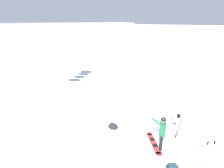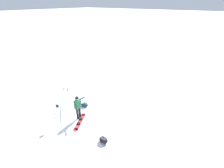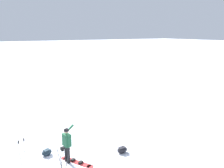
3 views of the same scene
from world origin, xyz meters
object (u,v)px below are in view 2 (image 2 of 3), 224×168
object	(u,v)px
snowboarder	(78,105)
camera_tripod	(58,110)
snowboard	(80,121)
gear_bag_small	(103,140)
gear_bag_large	(85,105)
ski_poles	(66,94)

from	to	relation	value
snowboarder	camera_tripod	size ratio (longest dim) A/B	1.24
snowboard	gear_bag_small	bearing A→B (deg)	81.27
snowboard	gear_bag_large	size ratio (longest dim) A/B	2.63
camera_tripod	gear_bag_small	world-z (taller)	camera_tripod
ski_poles	gear_bag_small	bearing A→B (deg)	75.61
camera_tripod	ski_poles	bearing A→B (deg)	-141.91
gear_bag_small	ski_poles	world-z (taller)	ski_poles
snowboard	camera_tripod	world-z (taller)	camera_tripod
gear_bag_small	ski_poles	xyz separation A→B (m)	(-1.12, -4.37, 0.71)
gear_bag_large	gear_bag_small	distance (m)	3.60
camera_tripod	ski_poles	xyz separation A→B (m)	(-1.56, -1.22, -0.08)
snowboarder	gear_bag_small	size ratio (longest dim) A/B	3.18
snowboarder	ski_poles	xyz separation A→B (m)	(-0.52, -1.81, -0.12)
gear_bag_small	snowboard	bearing A→B (deg)	-98.73
snowboard	ski_poles	world-z (taller)	ski_poles
snowboard	camera_tripod	bearing A→B (deg)	-49.78
ski_poles	snowboarder	bearing A→B (deg)	73.84
gear_bag_large	gear_bag_small	world-z (taller)	gear_bag_small
snowboarder	gear_bag_small	distance (m)	2.76
snowboard	gear_bag_small	world-z (taller)	gear_bag_small
snowboarder	gear_bag_large	distance (m)	1.51
ski_poles	snowboard	bearing A→B (deg)	70.03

